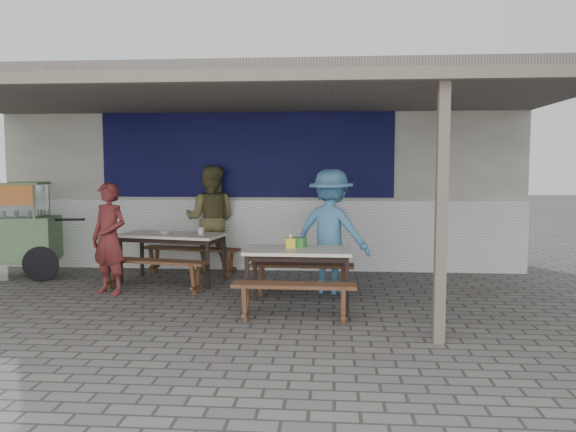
# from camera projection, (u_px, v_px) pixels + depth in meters

# --- Properties ---
(ground) EXTENTS (60.00, 60.00, 0.00)m
(ground) POSITION_uv_depth(u_px,v_px,m) (226.00, 314.00, 6.74)
(ground) COLOR #5E5A55
(ground) RESTS_ON ground
(back_wall) EXTENTS (9.00, 1.28, 3.50)m
(back_wall) POSITION_uv_depth(u_px,v_px,m) (262.00, 170.00, 10.15)
(back_wall) COLOR beige
(back_wall) RESTS_ON ground
(warung_roof) EXTENTS (9.00, 4.21, 2.81)m
(warung_roof) POSITION_uv_depth(u_px,v_px,m) (238.00, 95.00, 7.40)
(warung_roof) COLOR #615953
(warung_roof) RESTS_ON ground
(table_left) EXTENTS (1.66, 1.02, 0.75)m
(table_left) POSITION_uv_depth(u_px,v_px,m) (173.00, 239.00, 8.57)
(table_left) COLOR white
(table_left) RESTS_ON ground
(bench_left_street) EXTENTS (1.67, 0.59, 0.45)m
(bench_left_street) POSITION_uv_depth(u_px,v_px,m) (152.00, 267.00, 7.98)
(bench_left_street) COLOR brown
(bench_left_street) RESTS_ON ground
(bench_left_wall) EXTENTS (1.67, 0.59, 0.45)m
(bench_left_wall) POSITION_uv_depth(u_px,v_px,m) (191.00, 254.00, 9.21)
(bench_left_wall) COLOR brown
(bench_left_wall) RESTS_ON ground
(table_right) EXTENTS (1.32, 0.78, 0.75)m
(table_right) POSITION_uv_depth(u_px,v_px,m) (298.00, 255.00, 6.98)
(table_right) COLOR white
(table_right) RESTS_ON ground
(bench_right_street) EXTENTS (1.42, 0.30, 0.45)m
(bench_right_street) POSITION_uv_depth(u_px,v_px,m) (294.00, 293.00, 6.36)
(bench_right_street) COLOR brown
(bench_right_street) RESTS_ON ground
(bench_right_wall) EXTENTS (1.42, 0.30, 0.45)m
(bench_right_wall) POSITION_uv_depth(u_px,v_px,m) (302.00, 272.00, 7.66)
(bench_right_wall) COLOR brown
(bench_right_wall) RESTS_ON ground
(vendor_cart) EXTENTS (1.86, 0.95, 1.53)m
(vendor_cart) POSITION_uv_depth(u_px,v_px,m) (12.00, 226.00, 8.92)
(vendor_cart) COLOR #669060
(vendor_cart) RESTS_ON ground
(patron_street_side) EXTENTS (0.66, 0.56, 1.56)m
(patron_street_side) POSITION_uv_depth(u_px,v_px,m) (109.00, 238.00, 7.78)
(patron_street_side) COLOR maroon
(patron_street_side) RESTS_ON ground
(patron_wall_side) EXTENTS (0.89, 0.70, 1.79)m
(patron_wall_side) POSITION_uv_depth(u_px,v_px,m) (211.00, 219.00, 9.38)
(patron_wall_side) COLOR brown
(patron_wall_side) RESTS_ON ground
(patron_right_table) EXTENTS (1.29, 1.04, 1.74)m
(patron_right_table) POSITION_uv_depth(u_px,v_px,m) (331.00, 231.00, 7.83)
(patron_right_table) COLOR #4D8BB9
(patron_right_table) RESTS_ON ground
(tissue_box) EXTENTS (0.13, 0.13, 0.12)m
(tissue_box) POSITION_uv_depth(u_px,v_px,m) (291.00, 243.00, 7.09)
(tissue_box) COLOR yellow
(tissue_box) RESTS_ON table_right
(donation_box) EXTENTS (0.22, 0.18, 0.12)m
(donation_box) POSITION_uv_depth(u_px,v_px,m) (299.00, 242.00, 7.13)
(donation_box) COLOR #367A37
(donation_box) RESTS_ON table_right
(condiment_jar) EXTENTS (0.09, 0.09, 0.10)m
(condiment_jar) POSITION_uv_depth(u_px,v_px,m) (201.00, 231.00, 8.52)
(condiment_jar) COLOR silver
(condiment_jar) RESTS_ON table_left
(condiment_bowl) EXTENTS (0.21, 0.21, 0.04)m
(condiment_bowl) POSITION_uv_depth(u_px,v_px,m) (166.00, 232.00, 8.57)
(condiment_bowl) COLOR white
(condiment_bowl) RESTS_ON table_left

